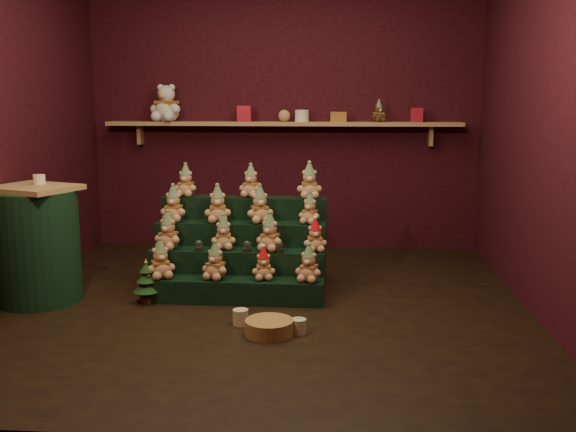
# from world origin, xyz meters

# --- Properties ---
(ground) EXTENTS (4.00, 4.00, 0.00)m
(ground) POSITION_xyz_m (0.00, 0.00, 0.00)
(ground) COLOR black
(ground) RESTS_ON ground
(back_wall) EXTENTS (4.00, 0.10, 2.80)m
(back_wall) POSITION_xyz_m (0.00, 2.05, 1.40)
(back_wall) COLOR black
(back_wall) RESTS_ON ground
(front_wall) EXTENTS (4.00, 0.10, 2.80)m
(front_wall) POSITION_xyz_m (0.00, -2.05, 1.40)
(front_wall) COLOR black
(front_wall) RESTS_ON ground
(right_wall) EXTENTS (0.10, 4.00, 2.80)m
(right_wall) POSITION_xyz_m (2.05, 0.00, 1.40)
(right_wall) COLOR black
(right_wall) RESTS_ON ground
(back_shelf) EXTENTS (3.60, 0.26, 0.24)m
(back_shelf) POSITION_xyz_m (0.00, 1.87, 1.29)
(back_shelf) COLOR tan
(back_shelf) RESTS_ON ground
(riser_tier_front) EXTENTS (1.40, 0.22, 0.18)m
(riser_tier_front) POSITION_xyz_m (-0.21, 0.03, 0.09)
(riser_tier_front) COLOR black
(riser_tier_front) RESTS_ON ground
(riser_tier_midfront) EXTENTS (1.40, 0.22, 0.36)m
(riser_tier_midfront) POSITION_xyz_m (-0.21, 0.25, 0.18)
(riser_tier_midfront) COLOR black
(riser_tier_midfront) RESTS_ON ground
(riser_tier_midback) EXTENTS (1.40, 0.22, 0.54)m
(riser_tier_midback) POSITION_xyz_m (-0.21, 0.47, 0.27)
(riser_tier_midback) COLOR black
(riser_tier_midback) RESTS_ON ground
(riser_tier_back) EXTENTS (1.40, 0.22, 0.72)m
(riser_tier_back) POSITION_xyz_m (-0.21, 0.69, 0.36)
(riser_tier_back) COLOR black
(riser_tier_back) RESTS_ON ground
(teddy_0) EXTENTS (0.28, 0.27, 0.30)m
(teddy_0) POSITION_xyz_m (-0.77, 0.02, 0.33)
(teddy_0) COLOR tan
(teddy_0) RESTS_ON riser_tier_front
(teddy_1) EXTENTS (0.25, 0.24, 0.29)m
(teddy_1) POSITION_xyz_m (-0.35, 0.03, 0.32)
(teddy_1) COLOR tan
(teddy_1) RESTS_ON riser_tier_front
(teddy_2) EXTENTS (0.20, 0.19, 0.25)m
(teddy_2) POSITION_xyz_m (0.02, 0.05, 0.30)
(teddy_2) COLOR tan
(teddy_2) RESTS_ON riser_tier_front
(teddy_3) EXTENTS (0.24, 0.23, 0.28)m
(teddy_3) POSITION_xyz_m (0.37, 0.02, 0.32)
(teddy_3) COLOR tan
(teddy_3) RESTS_ON riser_tier_front
(teddy_4) EXTENTS (0.26, 0.24, 0.30)m
(teddy_4) POSITION_xyz_m (-0.77, 0.24, 0.51)
(teddy_4) COLOR tan
(teddy_4) RESTS_ON riser_tier_midfront
(teddy_5) EXTENTS (0.22, 0.20, 0.27)m
(teddy_5) POSITION_xyz_m (-0.32, 0.27, 0.50)
(teddy_5) COLOR tan
(teddy_5) RESTS_ON riser_tier_midfront
(teddy_6) EXTENTS (0.26, 0.25, 0.30)m
(teddy_6) POSITION_xyz_m (0.05, 0.25, 0.51)
(teddy_6) COLOR tan
(teddy_6) RESTS_ON riser_tier_midfront
(teddy_7) EXTENTS (0.22, 0.20, 0.26)m
(teddy_7) POSITION_xyz_m (0.41, 0.24, 0.49)
(teddy_7) COLOR tan
(teddy_7) RESTS_ON riser_tier_midfront
(teddy_8) EXTENTS (0.23, 0.21, 0.30)m
(teddy_8) POSITION_xyz_m (-0.78, 0.48, 0.69)
(teddy_8) COLOR tan
(teddy_8) RESTS_ON riser_tier_midback
(teddy_9) EXTENTS (0.25, 0.23, 0.31)m
(teddy_9) POSITION_xyz_m (-0.41, 0.47, 0.69)
(teddy_9) COLOR tan
(teddy_9) RESTS_ON riser_tier_midback
(teddy_10) EXTENTS (0.28, 0.26, 0.31)m
(teddy_10) POSITION_xyz_m (-0.06, 0.47, 0.69)
(teddy_10) COLOR tan
(teddy_10) RESTS_ON riser_tier_midback
(teddy_11) EXTENTS (0.22, 0.21, 0.25)m
(teddy_11) POSITION_xyz_m (0.35, 0.46, 0.67)
(teddy_11) COLOR tan
(teddy_11) RESTS_ON riser_tier_midback
(teddy_12) EXTENTS (0.22, 0.20, 0.27)m
(teddy_12) POSITION_xyz_m (-0.72, 0.69, 0.86)
(teddy_12) COLOR tan
(teddy_12) RESTS_ON riser_tier_back
(teddy_13) EXTENTS (0.23, 0.22, 0.27)m
(teddy_13) POSITION_xyz_m (-0.16, 0.70, 0.86)
(teddy_13) COLOR tan
(teddy_13) RESTS_ON riser_tier_back
(teddy_14) EXTENTS (0.24, 0.22, 0.30)m
(teddy_14) POSITION_xyz_m (0.34, 0.68, 0.87)
(teddy_14) COLOR tan
(teddy_14) RESTS_ON riser_tier_back
(snow_globe_a) EXTENTS (0.06, 0.06, 0.09)m
(snow_globe_a) POSITION_xyz_m (-0.51, 0.19, 0.40)
(snow_globe_a) COLOR black
(snow_globe_a) RESTS_ON riser_tier_midfront
(snow_globe_b) EXTENTS (0.07, 0.07, 0.09)m
(snow_globe_b) POSITION_xyz_m (-0.12, 0.19, 0.40)
(snow_globe_b) COLOR black
(snow_globe_b) RESTS_ON riser_tier_midfront
(snow_globe_c) EXTENTS (0.07, 0.07, 0.09)m
(snow_globe_c) POSITION_xyz_m (0.13, 0.19, 0.41)
(snow_globe_c) COLOR black
(snow_globe_c) RESTS_ON riser_tier_midfront
(side_table) EXTENTS (0.72, 0.66, 0.90)m
(side_table) POSITION_xyz_m (-1.70, -0.06, 0.44)
(side_table) COLOR tan
(side_table) RESTS_ON ground
(table_ornament) EXTENTS (0.09, 0.09, 0.07)m
(table_ornament) POSITION_xyz_m (-1.70, 0.04, 0.94)
(table_ornament) COLOR #EEE2C4
(table_ornament) RESTS_ON side_table
(mini_christmas_tree) EXTENTS (0.20, 0.20, 0.35)m
(mini_christmas_tree) POSITION_xyz_m (-0.87, -0.05, 0.17)
(mini_christmas_tree) COLOR #49291A
(mini_christmas_tree) RESTS_ON ground
(mug_left) EXTENTS (0.11, 0.11, 0.11)m
(mug_left) POSITION_xyz_m (-0.08, -0.47, 0.05)
(mug_left) COLOR beige
(mug_left) RESTS_ON ground
(mug_right) EXTENTS (0.10, 0.10, 0.10)m
(mug_right) POSITION_xyz_m (0.34, -0.62, 0.05)
(mug_right) COLOR beige
(mug_right) RESTS_ON ground
(wicker_basket) EXTENTS (0.43, 0.43, 0.10)m
(wicker_basket) POSITION_xyz_m (0.14, -0.65, 0.05)
(wicker_basket) COLOR olive
(wicker_basket) RESTS_ON ground
(white_bear) EXTENTS (0.41, 0.38, 0.47)m
(white_bear) POSITION_xyz_m (-1.18, 1.84, 1.56)
(white_bear) COLOR white
(white_bear) RESTS_ON back_shelf
(brown_bear) EXTENTS (0.20, 0.19, 0.21)m
(brown_bear) POSITION_xyz_m (0.97, 1.84, 1.43)
(brown_bear) COLOR #452D17
(brown_bear) RESTS_ON back_shelf
(gift_tin_red_a) EXTENTS (0.14, 0.14, 0.16)m
(gift_tin_red_a) POSITION_xyz_m (-0.38, 1.85, 1.40)
(gift_tin_red_a) COLOR #AC1A31
(gift_tin_red_a) RESTS_ON back_shelf
(gift_tin_cream) EXTENTS (0.14, 0.14, 0.12)m
(gift_tin_cream) POSITION_xyz_m (0.20, 1.85, 1.38)
(gift_tin_cream) COLOR #EEE2C4
(gift_tin_cream) RESTS_ON back_shelf
(gift_tin_red_b) EXTENTS (0.12, 0.12, 0.14)m
(gift_tin_red_b) POSITION_xyz_m (1.34, 1.85, 1.39)
(gift_tin_red_b) COLOR #AC1A31
(gift_tin_red_b) RESTS_ON back_shelf
(shelf_plush_ball) EXTENTS (0.12, 0.12, 0.12)m
(shelf_plush_ball) POSITION_xyz_m (0.02, 1.85, 1.38)
(shelf_plush_ball) COLOR tan
(shelf_plush_ball) RESTS_ON back_shelf
(scarf_gift_box) EXTENTS (0.16, 0.10, 0.10)m
(scarf_gift_box) POSITION_xyz_m (0.57, 1.85, 1.37)
(scarf_gift_box) COLOR #DB581E
(scarf_gift_box) RESTS_ON back_shelf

